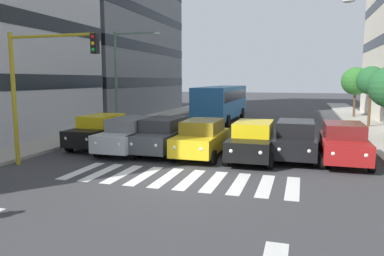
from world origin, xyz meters
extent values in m
plane|color=#38383A|center=(0.00, 0.00, 0.00)|extent=(180.00, 180.00, 0.00)
cube|color=black|center=(15.74, -22.27, 3.32)|extent=(10.88, 18.50, 0.90)
cube|color=black|center=(15.74, -22.27, 6.64)|extent=(10.88, 18.50, 0.90)
cube|color=black|center=(15.74, -22.27, 9.96)|extent=(10.88, 18.50, 0.90)
cube|color=silver|center=(-4.05, 0.00, 0.00)|extent=(0.45, 2.80, 0.01)
cube|color=silver|center=(-3.15, 0.00, 0.00)|extent=(0.45, 2.80, 0.01)
cube|color=silver|center=(-2.25, 0.00, 0.00)|extent=(0.45, 2.80, 0.01)
cube|color=silver|center=(-1.35, 0.00, 0.00)|extent=(0.45, 2.80, 0.01)
cube|color=silver|center=(-0.45, 0.00, 0.00)|extent=(0.45, 2.80, 0.01)
cube|color=silver|center=(0.45, 0.00, 0.00)|extent=(0.45, 2.80, 0.01)
cube|color=silver|center=(1.35, 0.00, 0.00)|extent=(0.45, 2.80, 0.01)
cube|color=silver|center=(2.25, 0.00, 0.00)|extent=(0.45, 2.80, 0.01)
cube|color=silver|center=(3.15, 0.00, 0.00)|extent=(0.45, 2.80, 0.01)
cube|color=silver|center=(4.05, 0.00, 0.00)|extent=(0.45, 2.80, 0.01)
cube|color=maroon|center=(-6.02, -4.48, 0.72)|extent=(1.80, 4.40, 0.80)
cube|color=maroon|center=(-6.02, -4.68, 1.42)|extent=(1.58, 2.46, 0.60)
cylinder|color=black|center=(-6.92, -3.02, 0.32)|extent=(0.22, 0.64, 0.64)
cylinder|color=black|center=(-5.12, -3.02, 0.32)|extent=(0.22, 0.64, 0.64)
cylinder|color=black|center=(-6.92, -5.93, 0.32)|extent=(0.22, 0.64, 0.64)
cylinder|color=black|center=(-5.12, -5.93, 0.32)|extent=(0.22, 0.64, 0.64)
sphere|color=white|center=(-6.60, -2.33, 0.80)|extent=(0.18, 0.18, 0.18)
sphere|color=white|center=(-5.44, -2.33, 0.80)|extent=(0.18, 0.18, 0.18)
cube|color=black|center=(-4.00, -4.74, 0.72)|extent=(1.80, 4.40, 0.80)
cube|color=black|center=(-4.00, -4.94, 1.42)|extent=(1.58, 2.46, 0.60)
cylinder|color=black|center=(-4.90, -3.29, 0.32)|extent=(0.22, 0.64, 0.64)
cylinder|color=black|center=(-3.10, -3.29, 0.32)|extent=(0.22, 0.64, 0.64)
cylinder|color=black|center=(-4.90, -6.19, 0.32)|extent=(0.22, 0.64, 0.64)
cylinder|color=black|center=(-3.10, -6.19, 0.32)|extent=(0.22, 0.64, 0.64)
sphere|color=white|center=(-4.58, -2.59, 0.80)|extent=(0.18, 0.18, 0.18)
sphere|color=white|center=(-3.43, -2.59, 0.80)|extent=(0.18, 0.18, 0.18)
cube|color=black|center=(-2.20, -3.88, 0.72)|extent=(1.80, 4.40, 0.80)
cube|color=yellow|center=(-2.20, -4.08, 1.42)|extent=(1.58, 2.46, 0.60)
cylinder|color=black|center=(-3.10, -2.43, 0.32)|extent=(0.22, 0.64, 0.64)
cylinder|color=black|center=(-1.30, -2.43, 0.32)|extent=(0.22, 0.64, 0.64)
cylinder|color=black|center=(-3.10, -5.33, 0.32)|extent=(0.22, 0.64, 0.64)
cylinder|color=black|center=(-1.30, -5.33, 0.32)|extent=(0.22, 0.64, 0.64)
sphere|color=white|center=(-2.77, -1.73, 0.80)|extent=(0.18, 0.18, 0.18)
sphere|color=white|center=(-1.62, -1.73, 0.80)|extent=(0.18, 0.18, 0.18)
cube|color=gold|center=(0.19, -3.91, 0.72)|extent=(1.80, 4.40, 0.80)
cube|color=olive|center=(0.19, -4.11, 1.42)|extent=(1.58, 2.46, 0.60)
cylinder|color=black|center=(-0.71, -2.46, 0.32)|extent=(0.22, 0.64, 0.64)
cylinder|color=black|center=(1.09, -2.46, 0.32)|extent=(0.22, 0.64, 0.64)
cylinder|color=black|center=(-0.71, -5.37, 0.32)|extent=(0.22, 0.64, 0.64)
cylinder|color=black|center=(1.09, -5.37, 0.32)|extent=(0.22, 0.64, 0.64)
sphere|color=white|center=(-0.39, -1.76, 0.80)|extent=(0.18, 0.18, 0.18)
sphere|color=white|center=(0.76, -1.76, 0.80)|extent=(0.18, 0.18, 0.18)
cube|color=#474C51|center=(2.26, -4.15, 0.72)|extent=(1.80, 4.40, 0.80)
cube|color=#343639|center=(2.26, -4.35, 1.42)|extent=(1.58, 2.46, 0.60)
cylinder|color=black|center=(1.36, -2.69, 0.32)|extent=(0.22, 0.64, 0.64)
cylinder|color=black|center=(3.16, -2.69, 0.32)|extent=(0.22, 0.64, 0.64)
cylinder|color=black|center=(1.36, -5.60, 0.32)|extent=(0.22, 0.64, 0.64)
cylinder|color=black|center=(3.16, -5.60, 0.32)|extent=(0.22, 0.64, 0.64)
sphere|color=white|center=(1.69, -2.00, 0.80)|extent=(0.18, 0.18, 0.18)
sphere|color=white|center=(2.84, -2.00, 0.80)|extent=(0.18, 0.18, 0.18)
cube|color=#B2B7BC|center=(3.88, -3.86, 0.72)|extent=(1.80, 4.40, 0.80)
cube|color=slate|center=(3.88, -4.06, 1.42)|extent=(1.58, 2.46, 0.60)
cylinder|color=black|center=(2.98, -2.41, 0.32)|extent=(0.22, 0.64, 0.64)
cylinder|color=black|center=(4.78, -2.41, 0.32)|extent=(0.22, 0.64, 0.64)
cylinder|color=black|center=(2.98, -5.31, 0.32)|extent=(0.22, 0.64, 0.64)
cylinder|color=black|center=(4.78, -5.31, 0.32)|extent=(0.22, 0.64, 0.64)
sphere|color=white|center=(3.30, -1.71, 0.80)|extent=(0.18, 0.18, 0.18)
sphere|color=white|center=(4.46, -1.71, 0.80)|extent=(0.18, 0.18, 0.18)
cube|color=black|center=(5.99, -4.68, 0.72)|extent=(1.80, 4.40, 0.80)
cube|color=yellow|center=(5.99, -4.88, 1.42)|extent=(1.58, 2.46, 0.60)
cylinder|color=black|center=(5.09, -3.23, 0.32)|extent=(0.22, 0.64, 0.64)
cylinder|color=black|center=(6.89, -3.23, 0.32)|extent=(0.22, 0.64, 0.64)
cylinder|color=black|center=(5.09, -6.14, 0.32)|extent=(0.22, 0.64, 0.64)
cylinder|color=black|center=(6.89, -6.14, 0.32)|extent=(0.22, 0.64, 0.64)
sphere|color=white|center=(5.42, -2.53, 0.80)|extent=(0.18, 0.18, 0.18)
sphere|color=white|center=(6.57, -2.53, 0.80)|extent=(0.18, 0.18, 0.18)
cube|color=#286BAD|center=(2.26, -17.90, 1.75)|extent=(2.50, 10.50, 2.50)
cube|color=black|center=(2.26, -17.90, 2.30)|extent=(2.52, 9.87, 0.80)
cylinder|color=black|center=(1.01, -14.23, 0.50)|extent=(0.28, 1.00, 1.00)
cylinder|color=black|center=(3.51, -14.23, 0.50)|extent=(0.28, 1.00, 1.00)
cylinder|color=black|center=(1.01, -21.05, 0.50)|extent=(0.28, 1.00, 1.00)
cylinder|color=black|center=(3.51, -21.05, 0.50)|extent=(0.28, 1.00, 1.00)
cylinder|color=#AD991E|center=(7.28, -0.15, 2.75)|extent=(0.18, 0.18, 5.50)
cylinder|color=#AD991E|center=(5.32, -0.15, 5.30)|extent=(3.91, 0.12, 0.12)
cube|color=black|center=(3.37, -0.15, 4.95)|extent=(0.24, 0.28, 0.76)
sphere|color=red|center=(3.37, 0.00, 5.19)|extent=(0.14, 0.14, 0.14)
sphere|color=orange|center=(3.37, 0.00, 4.95)|extent=(0.14, 0.14, 0.14)
sphere|color=green|center=(3.37, 0.00, 4.71)|extent=(0.14, 0.14, 0.14)
ellipsoid|color=#B7BCC1|center=(-6.07, -6.03, 7.12)|extent=(0.56, 0.28, 0.20)
cylinder|color=#4C6B56|center=(8.28, -10.79, 3.50)|extent=(0.16, 0.16, 6.70)
cylinder|color=#4C6B56|center=(6.74, -10.79, 6.70)|extent=(3.07, 0.10, 0.10)
ellipsoid|color=#B7BCC1|center=(5.21, -10.79, 6.60)|extent=(0.56, 0.28, 0.20)
cylinder|color=#513823|center=(-9.01, -17.27, 1.52)|extent=(0.20, 0.20, 2.75)
sphere|color=#235B2D|center=(-9.01, -17.27, 3.52)|extent=(2.08, 2.08, 2.08)
cylinder|color=#513823|center=(-8.88, -24.63, 1.41)|extent=(0.20, 0.20, 2.53)
sphere|color=#2D6B28|center=(-8.88, -24.63, 3.45)|extent=(2.56, 2.56, 2.56)
camera|label=1|loc=(-4.25, 12.35, 3.61)|focal=34.29mm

